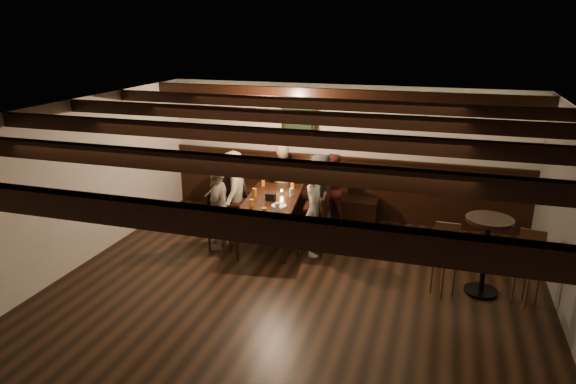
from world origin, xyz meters
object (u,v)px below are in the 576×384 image
(bar_stool_right, at_px, (527,276))
(person_bench_left, at_px, (232,186))
(person_right_far, at_px, (314,212))
(bar_stool_left, at_px, (444,267))
(dining_table, at_px, (271,203))
(chair_right_near, at_px, (318,216))
(person_left_near, at_px, (233,190))
(person_right_near, at_px, (320,194))
(person_bench_centre, at_px, (282,181))
(chair_right_far, at_px, (312,236))
(chair_left_near, at_px, (236,211))
(person_left_far, at_px, (218,208))
(high_top_table, at_px, (487,244))
(chair_left_far, at_px, (221,231))
(person_bench_right, at_px, (331,189))

(bar_stool_right, bearing_deg, person_bench_left, 170.47)
(person_right_far, bearing_deg, bar_stool_left, -119.23)
(dining_table, relative_size, chair_right_near, 2.08)
(chair_right_near, bearing_deg, person_left_near, 90.00)
(person_right_near, relative_size, bar_stool_right, 1.28)
(person_bench_centre, distance_m, bar_stool_left, 3.58)
(chair_right_far, distance_m, person_bench_centre, 1.71)
(dining_table, relative_size, chair_left_near, 2.11)
(dining_table, xyz_separation_m, person_right_near, (0.68, 0.55, 0.05))
(chair_left_near, height_order, person_left_near, person_left_near)
(person_left_near, distance_m, person_left_far, 0.90)
(high_top_table, bearing_deg, bar_stool_left, -157.61)
(person_left_far, distance_m, bar_stool_left, 3.46)
(chair_right_far, height_order, person_right_far, person_right_far)
(chair_right_far, distance_m, person_bench_left, 2.13)
(chair_right_near, xyz_separation_m, person_right_near, (0.03, 0.00, 0.40))
(person_bench_left, height_order, person_right_near, person_right_near)
(chair_left_near, relative_size, person_left_far, 0.69)
(person_bench_left, bearing_deg, chair_left_near, 111.87)
(chair_left_far, distance_m, person_bench_centre, 1.71)
(person_right_far, bearing_deg, chair_left_far, 90.00)
(chair_right_near, distance_m, chair_right_far, 0.90)
(chair_right_far, distance_m, person_bench_right, 1.41)
(person_right_near, height_order, person_right_far, same)
(dining_table, xyz_separation_m, bar_stool_left, (2.72, -1.08, -0.24))
(bar_stool_left, distance_m, bar_stool_right, 1.00)
(chair_left_near, distance_m, person_right_far, 1.77)
(chair_left_near, relative_size, bar_stool_left, 0.86)
(person_bench_right, relative_size, person_left_far, 0.96)
(dining_table, xyz_separation_m, chair_right_near, (0.65, 0.55, -0.35))
(dining_table, distance_m, high_top_table, 3.34)
(dining_table, relative_size, person_bench_left, 1.64)
(chair_left_near, distance_m, chair_right_far, 1.70)
(chair_right_far, height_order, person_left_far, person_left_far)
(person_left_far, bearing_deg, person_right_near, 120.96)
(person_bench_left, distance_m, person_left_far, 1.36)
(chair_right_near, xyz_separation_m, person_bench_centre, (-0.80, 0.49, 0.40))
(chair_right_near, xyz_separation_m, high_top_table, (2.58, -1.42, 0.41))
(dining_table, xyz_separation_m, person_bench_centre, (-0.15, 1.04, 0.05))
(person_bench_centre, bearing_deg, chair_right_near, 140.18)
(chair_left_near, xyz_separation_m, person_bench_left, (-0.24, 0.42, 0.31))
(person_left_near, distance_m, person_right_near, 1.50)
(person_bench_left, bearing_deg, person_right_far, 140.71)
(chair_right_far, height_order, person_bench_centre, person_bench_centre)
(high_top_table, bearing_deg, person_right_near, 150.69)
(person_right_far, height_order, bar_stool_left, person_right_far)
(person_left_near, distance_m, bar_stool_right, 4.74)
(dining_table, height_order, chair_right_far, chair_right_far)
(bar_stool_left, bearing_deg, chair_right_far, 159.62)
(chair_left_near, bearing_deg, chair_left_far, 0.01)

